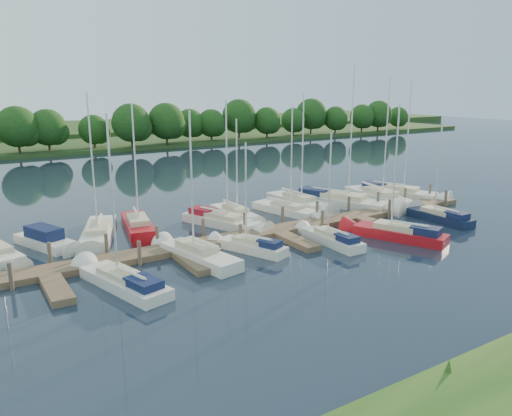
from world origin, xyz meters
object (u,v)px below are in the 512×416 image
sailboat_s_2 (250,247)px  sailboat_n_5 (236,215)px  dock (279,233)px  motorboat (47,242)px

sailboat_s_2 → sailboat_n_5: bearing=43.9°
dock → sailboat_s_2: 4.03m
motorboat → sailboat_n_5: 14.87m
motorboat → sailboat_n_5: bearing=157.1°
sailboat_n_5 → sailboat_s_2: 8.67m
motorboat → sailboat_n_5: sailboat_n_5 is taller
dock → motorboat: size_ratio=6.72×
motorboat → sailboat_s_2: sailboat_s_2 is taller
dock → motorboat: bearing=157.4°
dock → motorboat: 16.30m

